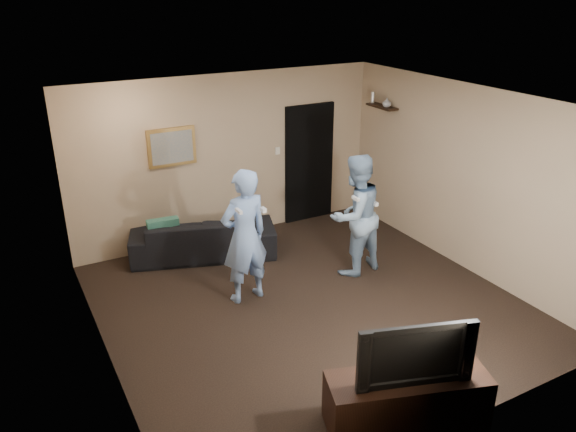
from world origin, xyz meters
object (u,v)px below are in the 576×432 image
television (412,349)px  wii_player_left (245,236)px  sofa (203,236)px  tv_console (407,401)px  wii_player_right (355,215)px

television → wii_player_left: bearing=116.0°
sofa → wii_player_left: size_ratio=1.20×
tv_console → wii_player_left: bearing=116.0°
television → wii_player_left: wii_player_left is taller
sofa → wii_player_right: size_ratio=1.23×
tv_console → wii_player_left: size_ratio=0.84×
sofa → tv_console: size_ratio=1.42×
television → tv_console: bearing=0.0°
sofa → tv_console: sofa is taller
tv_console → television: bearing=0.0°
tv_console → television: 0.58m
tv_console → television: television is taller
tv_console → wii_player_right: size_ratio=0.87×
sofa → television: size_ratio=1.98×
tv_console → wii_player_right: (1.28, 2.72, 0.61)m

